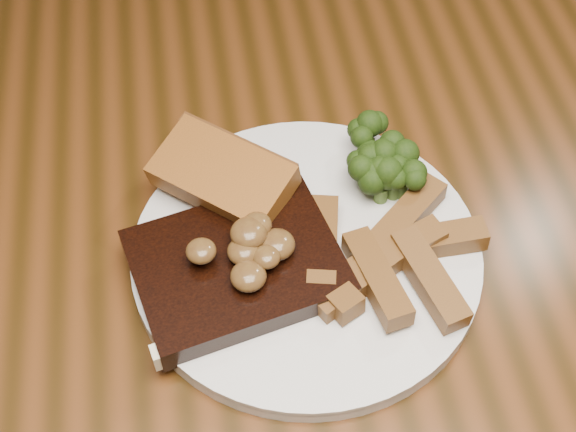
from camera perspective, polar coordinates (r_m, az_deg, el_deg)
name	(u,v)px	position (r m, az deg, el deg)	size (l,w,h in m)	color
dining_table	(304,303)	(0.75, 1.18, -6.23)	(1.60, 0.90, 0.75)	#49260E
chair_far	(200,4)	(1.32, -6.27, 14.74)	(0.55, 0.55, 0.90)	black
plate	(306,255)	(0.66, 1.31, -2.81)	(0.28, 0.28, 0.01)	silver
steak	(237,267)	(0.63, -3.64, -3.64)	(0.16, 0.12, 0.02)	black
steak_bone	(246,329)	(0.60, -3.03, -8.02)	(0.14, 0.01, 0.02)	beige
mushroom_pile	(248,245)	(0.61, -2.85, -2.04)	(0.08, 0.08, 0.03)	brown
garlic_bread	(224,191)	(0.67, -4.56, 1.80)	(0.11, 0.06, 0.02)	brown
potato_wedges	(376,249)	(0.64, 6.28, -2.35)	(0.11, 0.11, 0.02)	brown
broccoli_cluster	(378,163)	(0.69, 6.45, 3.78)	(0.07, 0.07, 0.04)	#1F320B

